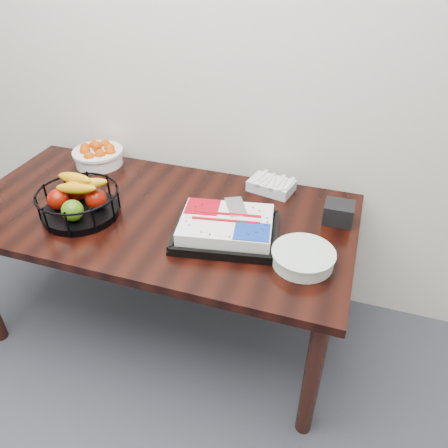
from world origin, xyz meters
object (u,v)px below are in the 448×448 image
(cake_tray, at_px, (226,228))
(plate_stack, at_px, (303,258))
(fruit_basket, at_px, (78,200))
(napkin_box, at_px, (339,213))
(tangerine_bowl, at_px, (98,152))
(table, at_px, (158,227))

(cake_tray, distance_m, plate_stack, 0.35)
(fruit_basket, bearing_deg, napkin_box, 15.81)
(napkin_box, bearing_deg, cake_tray, -149.70)
(plate_stack, bearing_deg, fruit_basket, 178.66)
(tangerine_bowl, relative_size, napkin_box, 2.10)
(table, height_order, napkin_box, napkin_box)
(table, distance_m, tangerine_bowl, 0.62)
(tangerine_bowl, bearing_deg, table, -33.51)
(napkin_box, bearing_deg, tangerine_bowl, 173.43)
(tangerine_bowl, relative_size, fruit_basket, 0.74)
(cake_tray, distance_m, napkin_box, 0.51)
(napkin_box, bearing_deg, plate_stack, -106.11)
(cake_tray, bearing_deg, fruit_basket, -175.01)
(table, relative_size, cake_tray, 3.68)
(cake_tray, distance_m, fruit_basket, 0.68)
(fruit_basket, distance_m, plate_stack, 1.01)
(tangerine_bowl, height_order, napkin_box, tangerine_bowl)
(plate_stack, height_order, napkin_box, napkin_box)
(plate_stack, bearing_deg, tangerine_bowl, 157.91)
(fruit_basket, xyz_separation_m, napkin_box, (1.11, 0.31, -0.03))
(table, relative_size, plate_stack, 7.25)
(tangerine_bowl, bearing_deg, fruit_basket, -67.87)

